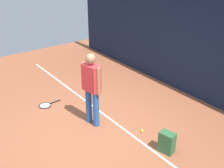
# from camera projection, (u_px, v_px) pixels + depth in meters

# --- Properties ---
(ground_plane) EXTENTS (12.00, 12.00, 0.00)m
(ground_plane) POSITION_uv_depth(u_px,v_px,m) (98.00, 129.00, 6.27)
(ground_plane) COLOR #9E5638
(back_fence) EXTENTS (10.00, 0.10, 2.91)m
(back_fence) POSITION_uv_depth(u_px,v_px,m) (192.00, 42.00, 7.25)
(back_fence) COLOR #141E38
(back_fence) RESTS_ON ground
(court_line) EXTENTS (9.00, 0.05, 0.00)m
(court_line) POSITION_uv_depth(u_px,v_px,m) (114.00, 122.00, 6.51)
(court_line) COLOR white
(court_line) RESTS_ON ground
(tennis_player) EXTENTS (0.52, 0.28, 1.70)m
(tennis_player) POSITION_uv_depth(u_px,v_px,m) (92.00, 86.00, 6.05)
(tennis_player) COLOR #2659A5
(tennis_player) RESTS_ON ground
(tennis_racket) EXTENTS (0.34, 0.62, 0.03)m
(tennis_racket) POSITION_uv_depth(u_px,v_px,m) (46.00, 105.00, 7.19)
(tennis_racket) COLOR black
(tennis_racket) RESTS_ON ground
(backpack) EXTENTS (0.34, 0.33, 0.44)m
(backpack) POSITION_uv_depth(u_px,v_px,m) (167.00, 142.00, 5.49)
(backpack) COLOR #2D6038
(backpack) RESTS_ON ground
(tennis_ball_near_player) EXTENTS (0.07, 0.07, 0.07)m
(tennis_ball_near_player) POSITION_uv_depth(u_px,v_px,m) (142.00, 131.00, 6.14)
(tennis_ball_near_player) COLOR #CCE033
(tennis_ball_near_player) RESTS_ON ground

